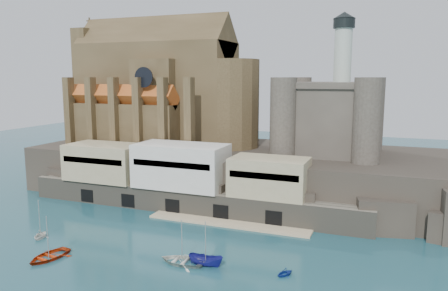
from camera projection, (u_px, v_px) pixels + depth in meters
ground at (170, 261)px, 62.35m from camera, size 300.00×300.00×0.00m
promontory at (253, 172)px, 97.86m from camera, size 100.00×36.00×10.00m
quay at (180, 179)px, 86.29m from camera, size 70.00×12.00×13.05m
church at (163, 93)px, 106.08m from camera, size 47.00×25.93×30.51m
castle_keep at (330, 114)px, 91.49m from camera, size 21.20×21.20×29.30m
boat_0 at (49, 258)px, 63.37m from camera, size 4.85×2.03×6.58m
boat_2 at (206, 265)px, 61.03m from camera, size 2.02×1.97×5.16m
boat_4 at (41, 238)px, 71.33m from camera, size 3.33×2.51×3.44m
boat_6 at (182, 263)px, 61.76m from camera, size 1.45×4.76×6.64m
boat_7 at (285, 275)px, 57.97m from camera, size 2.71×2.44×2.68m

